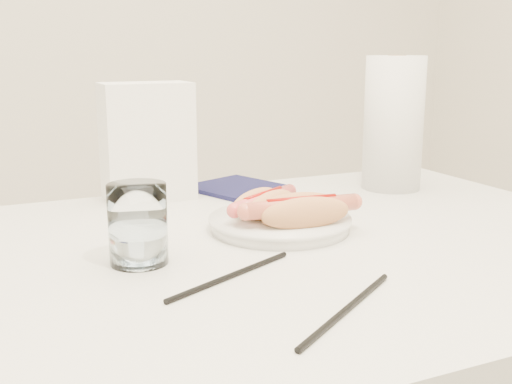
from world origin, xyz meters
name	(u,v)px	position (x,y,z in m)	size (l,w,h in m)	color
table	(257,284)	(0.00, 0.00, 0.69)	(1.20, 0.80, 0.75)	silver
plate	(280,225)	(0.06, 0.06, 0.76)	(0.21, 0.21, 0.02)	white
hotdog_left	(264,204)	(0.05, 0.08, 0.79)	(0.15, 0.12, 0.04)	#E3955A
hotdog_right	(301,211)	(0.08, 0.01, 0.79)	(0.18, 0.08, 0.05)	tan
water_glass	(138,224)	(-0.17, 0.00, 0.80)	(0.08, 0.08, 0.11)	white
chopstick_near	(231,276)	(-0.08, -0.11, 0.75)	(0.01, 0.01, 0.22)	black
chopstick_far	(347,308)	(-0.01, -0.25, 0.75)	(0.01, 0.01, 0.23)	black
napkin_box	(147,142)	(-0.06, 0.35, 0.86)	(0.16, 0.09, 0.22)	white
navy_napkin	(235,187)	(0.11, 0.35, 0.75)	(0.16, 0.16, 0.01)	#111238
paper_towel_roll	(393,123)	(0.40, 0.23, 0.88)	(0.12, 0.12, 0.26)	silver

